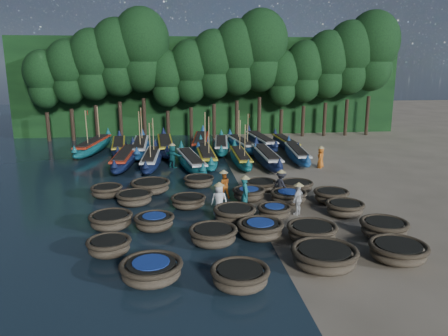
{
  "coord_description": "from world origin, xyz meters",
  "views": [
    {
      "loc": [
        -4.01,
        -23.53,
        7.48
      ],
      "look_at": [
        -1.04,
        1.74,
        1.3
      ],
      "focal_mm": 35.0,
      "sensor_mm": 36.0,
      "label": 1
    }
  ],
  "objects": [
    {
      "name": "tree_6",
      "position": [
        -2.2,
        20.0,
        6.65
      ],
      "size": [
        4.09,
        4.09,
        9.65
      ],
      "color": "black",
      "rests_on": "ground"
    },
    {
      "name": "coracle_17",
      "position": [
        0.04,
        -0.8,
        0.42
      ],
      "size": [
        2.2,
        2.2,
        0.72
      ],
      "rotation": [
        0.0,
        0.0,
        0.39
      ],
      "color": "brown",
      "rests_on": "ground"
    },
    {
      "name": "long_boat_17",
      "position": [
        5.86,
        13.68,
        0.5
      ],
      "size": [
        1.57,
        7.51,
        1.32
      ],
      "rotation": [
        0.0,
        0.0,
        0.04
      ],
      "color": "#0F1D38",
      "rests_on": "ground"
    },
    {
      "name": "coracle_23",
      "position": [
        1.06,
        0.92,
        0.38
      ],
      "size": [
        2.42,
        2.42,
        0.66
      ],
      "rotation": [
        0.0,
        0.0,
        -0.41
      ],
      "color": "brown",
      "rests_on": "ground"
    },
    {
      "name": "long_boat_16",
      "position": [
        3.77,
        14.35,
        0.58
      ],
      "size": [
        2.33,
        8.69,
        1.54
      ],
      "rotation": [
        0.0,
        0.0,
        0.1
      ],
      "color": "#0F1D38",
      "rests_on": "ground"
    },
    {
      "name": "coracle_11",
      "position": [
        -4.98,
        -4.56,
        0.41
      ],
      "size": [
        2.1,
        2.1,
        0.72
      ],
      "rotation": [
        0.0,
        0.0,
        0.27
      ],
      "color": "brown",
      "rests_on": "ground"
    },
    {
      "name": "fisherman_3",
      "position": [
        1.93,
        -0.44,
        0.83
      ],
      "size": [
        1.02,
        1.16,
        1.76
      ],
      "rotation": [
        0.0,
        0.0,
        2.12
      ],
      "color": "black",
      "rests_on": "ground"
    },
    {
      "name": "coracle_5",
      "position": [
        -6.66,
        -7.08,
        0.4
      ],
      "size": [
        1.98,
        1.98,
        0.7
      ],
      "rotation": [
        0.0,
        0.0,
        -0.25
      ],
      "color": "brown",
      "rests_on": "ground"
    },
    {
      "name": "coracle_1",
      "position": [
        -4.9,
        -9.44,
        0.45
      ],
      "size": [
        2.27,
        2.27,
        0.77
      ],
      "rotation": [
        0.0,
        0.0,
        0.1
      ],
      "color": "brown",
      "rests_on": "ground"
    },
    {
      "name": "long_boat_14",
      "position": [
        0.04,
        12.95,
        0.53
      ],
      "size": [
        2.24,
        7.94,
        1.41
      ],
      "rotation": [
        0.0,
        0.0,
        -0.11
      ],
      "color": "#105960",
      "rests_on": "ground"
    },
    {
      "name": "coracle_4",
      "position": [
        4.44,
        -8.91,
        0.43
      ],
      "size": [
        2.7,
        2.7,
        0.75
      ],
      "rotation": [
        0.0,
        0.0,
        0.35
      ],
      "color": "brown",
      "rests_on": "ground"
    },
    {
      "name": "long_boat_15",
      "position": [
        1.86,
        13.44,
        0.53
      ],
      "size": [
        2.46,
        7.81,
        3.35
      ],
      "rotation": [
        0.0,
        0.0,
        0.14
      ],
      "color": "navy",
      "rests_on": "ground"
    },
    {
      "name": "coracle_7",
      "position": [
        -0.38,
        -6.12,
        0.45
      ],
      "size": [
        2.41,
        2.41,
        0.78
      ],
      "rotation": [
        0.0,
        0.0,
        -0.35
      ],
      "color": "brown",
      "rests_on": "ground"
    },
    {
      "name": "tree_14",
      "position": [
        16.2,
        20.0,
        8.67
      ],
      "size": [
        5.34,
        5.34,
        12.58
      ],
      "color": "black",
      "rests_on": "ground"
    },
    {
      "name": "long_boat_8",
      "position": [
        5.5,
        8.78,
        0.53
      ],
      "size": [
        2.05,
        7.92,
        1.4
      ],
      "rotation": [
        0.0,
        0.0,
        -0.09
      ],
      "color": "navy",
      "rests_on": "ground"
    },
    {
      "name": "long_boat_6",
      "position": [
        0.94,
        7.95,
        0.51
      ],
      "size": [
        1.42,
        7.6,
        3.23
      ],
      "rotation": [
        0.0,
        0.0,
        -0.01
      ],
      "color": "#105960",
      "rests_on": "ground"
    },
    {
      "name": "coracle_13",
      "position": [
        0.8,
        -3.74,
        0.39
      ],
      "size": [
        1.69,
        1.69,
        0.67
      ],
      "rotation": [
        0.0,
        0.0,
        -0.11
      ],
      "color": "brown",
      "rests_on": "ground"
    },
    {
      "name": "long_boat_7",
      "position": [
        2.83,
        7.68,
        0.58
      ],
      "size": [
        1.51,
        8.59,
        1.51
      ],
      "rotation": [
        0.0,
        0.0,
        0.0
      ],
      "color": "#0F1D38",
      "rests_on": "ground"
    },
    {
      "name": "long_boat_13",
      "position": [
        -1.62,
        14.24,
        0.61
      ],
      "size": [
        2.57,
        9.02,
        1.6
      ],
      "rotation": [
        0.0,
        0.0,
        -0.11
      ],
      "color": "navy",
      "rests_on": "ground"
    },
    {
      "name": "coracle_10",
      "position": [
        -6.96,
        -4.2,
        0.43
      ],
      "size": [
        2.45,
        2.45,
        0.75
      ],
      "rotation": [
        0.0,
        0.0,
        -0.42
      ],
      "color": "brown",
      "rests_on": "ground"
    },
    {
      "name": "long_boat_2",
      "position": [
        -7.6,
        8.54,
        0.58
      ],
      "size": [
        2.02,
        8.63,
        1.52
      ],
      "rotation": [
        0.0,
        0.0,
        -0.06
      ],
      "color": "#0F1D38",
      "rests_on": "ground"
    },
    {
      "name": "coracle_8",
      "position": [
        1.78,
        -6.59,
        0.42
      ],
      "size": [
        2.18,
        2.18,
        0.74
      ],
      "rotation": [
        0.0,
        0.0,
        0.03
      ],
      "color": "brown",
      "rests_on": "ground"
    },
    {
      "name": "ground",
      "position": [
        0.0,
        0.0,
        0.0
      ],
      "size": [
        120.0,
        120.0,
        0.0
      ],
      "primitive_type": "plane",
      "color": "gray",
      "rests_on": "ground"
    },
    {
      "name": "foliage_wall",
      "position": [
        0.0,
        23.5,
        5.0
      ],
      "size": [
        40.0,
        3.0,
        10.0
      ],
      "primitive_type": "cube",
      "color": "black",
      "rests_on": "ground"
    },
    {
      "name": "coracle_12",
      "position": [
        -1.22,
        -4.16,
        0.47
      ],
      "size": [
        2.49,
        2.49,
        0.82
      ],
      "rotation": [
        0.0,
        0.0,
        0.43
      ],
      "color": "brown",
      "rests_on": "ground"
    },
    {
      "name": "long_boat_11",
      "position": [
        -6.78,
        12.71,
        0.6
      ],
      "size": [
        1.66,
        8.86,
        3.76
      ],
      "rotation": [
        0.0,
        0.0,
        0.01
      ],
      "color": "navy",
      "rests_on": "ground"
    },
    {
      "name": "coracle_9",
      "position": [
        4.96,
        -6.7,
        0.47
      ],
      "size": [
        2.4,
        2.4,
        0.82
      ],
      "rotation": [
        0.0,
        0.0,
        -0.3
      ],
      "color": "brown",
      "rests_on": "ground"
    },
    {
      "name": "long_boat_9",
      "position": [
        -10.74,
        13.75,
        0.6
      ],
      "size": [
        2.91,
        8.78,
        3.77
      ],
      "rotation": [
        0.0,
        0.0,
        -0.16
      ],
      "color": "#105960",
      "rests_on": "ground"
    },
    {
      "name": "long_boat_5",
      "position": [
        -1.65,
        8.65,
        0.6
      ],
      "size": [
        1.71,
        8.84,
        3.76
      ],
      "rotation": [
        0.0,
        0.0,
        0.02
      ],
      "color": "#105960",
      "rests_on": "ground"
    },
    {
      "name": "tree_5",
      "position": [
        -4.5,
        20.0,
        5.97
      ],
      "size": [
        3.68,
        3.68,
        8.68
      ],
      "color": "black",
      "rests_on": "ground"
    },
    {
      "name": "long_boat_3",
      "position": [
        -5.67,
        8.11,
        0.55
      ],
      "size": [
        1.79,
        8.09,
        3.44
      ],
      "rotation": [
        0.0,
        0.0,
        -0.05
      ],
      "color": "#0F1D38",
      "rests_on": "ground"
    },
    {
      "name": "fisherman_0",
      "position": [
        -1.84,
        -3.01,
        0.89
      ],
      "size": [
        0.87,
        0.63,
        1.86
      ],
      "rotation": [
        0.0,
        0.0,
        3.01
      ],
      "color": "silver",
      "rests_on": "ground"
    },
    {
      "name": "long_boat_10",
      "position": [
        -8.62,
        13.51,
        0.54
      ],
      "size": [
        2.17,
        8.05,
        1.42
      ],
      "rotation": [
        0.0,
        0.0,
        0.1
      ],
      "color": "#0F1D38",
      "rests_on": "ground"
    },
    {
      "name": "coracle_18",
      "position": [
        2.11,
        -1.48,
        0.4
      ],
      "size": [
        2.01,
        2.01,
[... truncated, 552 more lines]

